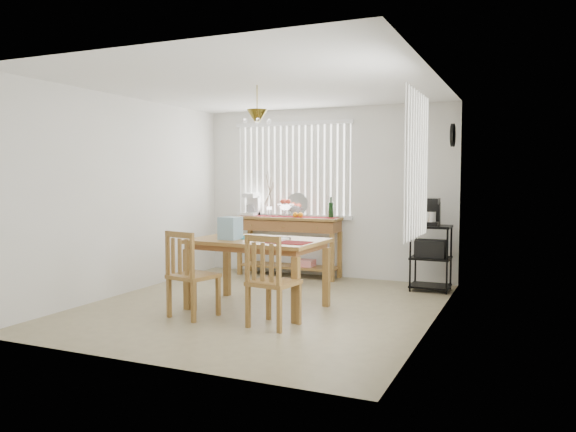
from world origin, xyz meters
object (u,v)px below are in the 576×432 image
at_px(cart_items, 432,213).
at_px(chair_left, 191,275).
at_px(sideboard, 290,232).
at_px(dining_table, 258,247).
at_px(chair_right, 271,282).
at_px(wire_cart, 431,251).

xyz_separation_m(cart_items, chair_left, (-2.17, -2.55, -0.59)).
relative_size(sideboard, dining_table, 1.05).
distance_m(cart_items, dining_table, 2.54).
relative_size(sideboard, chair_right, 1.71).
bearing_deg(wire_cart, chair_right, -115.01).
height_order(cart_items, chair_left, cart_items).
height_order(chair_left, chair_right, chair_right).
distance_m(wire_cart, cart_items, 0.52).
distance_m(dining_table, chair_right, 0.90).
xyz_separation_m(sideboard, chair_left, (0.02, -2.79, -0.22)).
xyz_separation_m(sideboard, dining_table, (0.50, -2.10, 0.03)).
relative_size(sideboard, chair_left, 1.72).
height_order(sideboard, dining_table, sideboard).
relative_size(wire_cart, dining_table, 0.57).
relative_size(cart_items, chair_left, 0.38).
xyz_separation_m(chair_left, chair_right, (0.99, -0.01, 0.00)).
relative_size(wire_cart, chair_left, 0.93).
height_order(sideboard, wire_cart, sideboard).
bearing_deg(cart_items, chair_right, -114.93).
relative_size(wire_cart, chair_right, 0.92).
bearing_deg(dining_table, wire_cart, 47.42).
distance_m(cart_items, chair_left, 3.40).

